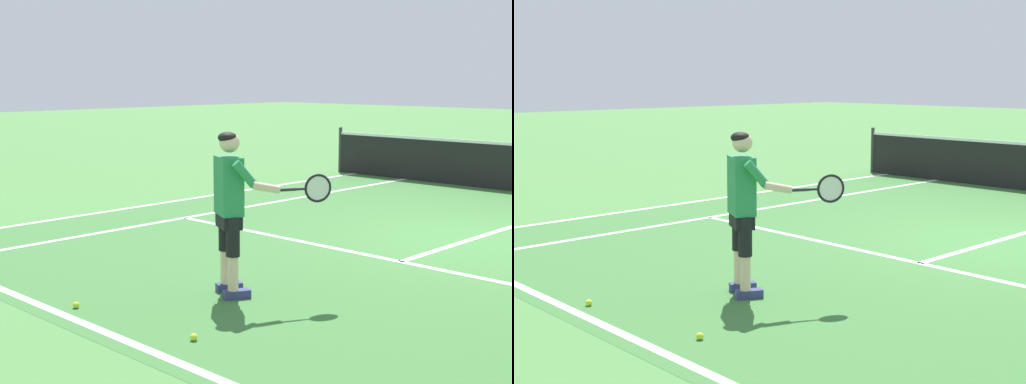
% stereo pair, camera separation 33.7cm
% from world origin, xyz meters
% --- Properties ---
extents(ground_plane, '(80.00, 80.00, 0.00)m').
position_xyz_m(ground_plane, '(0.00, 0.00, 0.00)').
color(ground_plane, '#477F3D').
extents(court_inner_surface, '(10.98, 10.82, 0.00)m').
position_xyz_m(court_inner_surface, '(0.00, -0.74, 0.00)').
color(court_inner_surface, '#387033').
rests_on(court_inner_surface, ground).
extents(line_baseline, '(10.98, 0.10, 0.01)m').
position_xyz_m(line_baseline, '(0.00, -5.95, 0.00)').
color(line_baseline, white).
rests_on(line_baseline, ground).
extents(line_service, '(8.23, 0.10, 0.01)m').
position_xyz_m(line_service, '(0.00, -1.93, 0.00)').
color(line_service, white).
rests_on(line_service, ground).
extents(line_singles_left, '(0.10, 10.42, 0.01)m').
position_xyz_m(line_singles_left, '(-4.12, -0.74, 0.00)').
color(line_singles_left, white).
rests_on(line_singles_left, ground).
extents(line_doubles_left, '(0.10, 10.42, 0.01)m').
position_xyz_m(line_doubles_left, '(-5.49, -0.74, 0.00)').
color(line_doubles_left, white).
rests_on(line_doubles_left, ground).
extents(tennis_player, '(1.02, 0.93, 1.71)m').
position_xyz_m(tennis_player, '(-0.48, -4.35, 0.99)').
color(tennis_player, navy).
rests_on(tennis_player, ground).
extents(tennis_ball_near_feet, '(0.07, 0.07, 0.07)m').
position_xyz_m(tennis_ball_near_feet, '(0.26, -5.53, 0.03)').
color(tennis_ball_near_feet, '#CCE02D').
rests_on(tennis_ball_near_feet, ground).
extents(tennis_ball_by_baseline, '(0.07, 0.07, 0.07)m').
position_xyz_m(tennis_ball_by_baseline, '(-1.26, -5.74, 0.03)').
color(tennis_ball_by_baseline, '#CCE02D').
rests_on(tennis_ball_by_baseline, ground).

